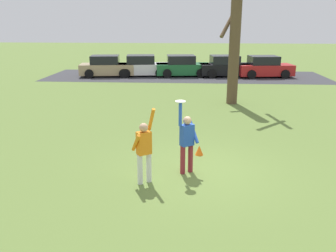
% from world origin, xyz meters
% --- Properties ---
extents(ground_plane, '(120.00, 120.00, 0.00)m').
position_xyz_m(ground_plane, '(0.00, 0.00, 0.00)').
color(ground_plane, olive).
extents(person_catcher, '(0.57, 0.54, 2.08)m').
position_xyz_m(person_catcher, '(-0.36, -0.16, 0.98)').
color(person_catcher, maroon).
rests_on(person_catcher, ground_plane).
extents(person_defender, '(0.65, 0.63, 2.04)m').
position_xyz_m(person_defender, '(-1.46, -0.89, 0.98)').
color(person_defender, silver).
rests_on(person_defender, ground_plane).
extents(frisbee_disc, '(0.28, 0.28, 0.02)m').
position_xyz_m(frisbee_disc, '(-0.55, -0.28, 2.09)').
color(frisbee_disc, white).
rests_on(frisbee_disc, person_catcher).
extents(parked_car_tan, '(4.30, 2.43, 1.59)m').
position_xyz_m(parked_car_tan, '(-6.81, 17.58, 0.73)').
color(parked_car_tan, tan).
rests_on(parked_car_tan, ground_plane).
extents(parked_car_white, '(4.30, 2.43, 1.59)m').
position_xyz_m(parked_car_white, '(-4.11, 17.98, 0.73)').
color(parked_car_white, white).
rests_on(parked_car_white, ground_plane).
extents(parked_car_green, '(4.30, 2.43, 1.59)m').
position_xyz_m(parked_car_green, '(-1.00, 18.11, 0.73)').
color(parked_car_green, '#1E6633').
rests_on(parked_car_green, ground_plane).
extents(parked_car_black, '(4.30, 2.43, 1.59)m').
position_xyz_m(parked_car_black, '(2.36, 18.22, 0.73)').
color(parked_car_black, black).
rests_on(parked_car_black, ground_plane).
extents(parked_car_red, '(4.30, 2.43, 1.59)m').
position_xyz_m(parked_car_red, '(5.26, 18.05, 0.73)').
color(parked_car_red, red).
rests_on(parked_car_red, ground_plane).
extents(parking_strip, '(21.31, 6.40, 0.01)m').
position_xyz_m(parking_strip, '(-0.72, 17.98, 0.00)').
color(parking_strip, '#38383D').
rests_on(parking_strip, ground_plane).
extents(bare_tree_tall, '(1.98, 2.07, 7.49)m').
position_xyz_m(bare_tree_tall, '(1.87, 8.76, 3.50)').
color(bare_tree_tall, brown).
rests_on(bare_tree_tall, ground_plane).
extents(field_cone_orange, '(0.26, 0.26, 0.32)m').
position_xyz_m(field_cone_orange, '(0.02, 1.24, 0.16)').
color(field_cone_orange, orange).
rests_on(field_cone_orange, ground_plane).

